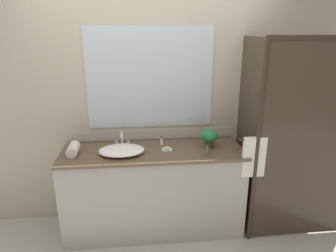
# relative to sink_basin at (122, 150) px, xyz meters

# --- Properties ---
(ground_plane) EXTENTS (8.00, 8.00, 0.00)m
(ground_plane) POSITION_rel_sink_basin_xyz_m (0.30, 0.04, -0.93)
(ground_plane) COLOR #B7B2A8
(wall_back_with_mirror) EXTENTS (4.40, 0.06, 2.60)m
(wall_back_with_mirror) POSITION_rel_sink_basin_xyz_m (0.30, 0.38, 0.37)
(wall_back_with_mirror) COLOR #B2A893
(wall_back_with_mirror) RESTS_ON ground_plane
(vanity_cabinet) EXTENTS (1.80, 0.58, 0.90)m
(vanity_cabinet) POSITION_rel_sink_basin_xyz_m (0.30, 0.05, -0.48)
(vanity_cabinet) COLOR #9E9993
(vanity_cabinet) RESTS_ON ground_plane
(shower_enclosure) EXTENTS (1.20, 0.59, 2.00)m
(shower_enclosure) POSITION_rel_sink_basin_xyz_m (1.57, -0.15, 0.09)
(shower_enclosure) COLOR #2D2319
(shower_enclosure) RESTS_ON ground_plane
(sink_basin) EXTENTS (0.44, 0.33, 0.07)m
(sink_basin) POSITION_rel_sink_basin_xyz_m (0.00, 0.00, 0.00)
(sink_basin) COLOR white
(sink_basin) RESTS_ON vanity_cabinet
(faucet) EXTENTS (0.17, 0.15, 0.16)m
(faucet) POSITION_rel_sink_basin_xyz_m (-0.00, 0.18, 0.02)
(faucet) COLOR silver
(faucet) RESTS_ON vanity_cabinet
(potted_plant) EXTENTS (0.17, 0.17, 0.19)m
(potted_plant) POSITION_rel_sink_basin_xyz_m (0.87, 0.07, 0.08)
(potted_plant) COLOR #473828
(potted_plant) RESTS_ON vanity_cabinet
(soap_dish) EXTENTS (0.10, 0.07, 0.04)m
(soap_dish) POSITION_rel_sink_basin_xyz_m (0.44, 0.03, -0.02)
(soap_dish) COLOR silver
(soap_dish) RESTS_ON vanity_cabinet
(amenity_bottle_conditioner) EXTENTS (0.03, 0.03, 0.09)m
(amenity_bottle_conditioner) POSITION_rel_sink_basin_xyz_m (0.40, 0.18, 0.01)
(amenity_bottle_conditioner) COLOR white
(amenity_bottle_conditioner) RESTS_ON vanity_cabinet
(amenity_bottle_body_wash) EXTENTS (0.03, 0.03, 0.09)m
(amenity_bottle_body_wash) POSITION_rel_sink_basin_xyz_m (0.81, -0.13, 0.01)
(amenity_bottle_body_wash) COLOR #4C7056
(amenity_bottle_body_wash) RESTS_ON vanity_cabinet
(rolled_towel_near_edge) EXTENTS (0.11, 0.21, 0.10)m
(rolled_towel_near_edge) POSITION_rel_sink_basin_xyz_m (-0.46, 0.02, 0.02)
(rolled_towel_near_edge) COLOR silver
(rolled_towel_near_edge) RESTS_ON vanity_cabinet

